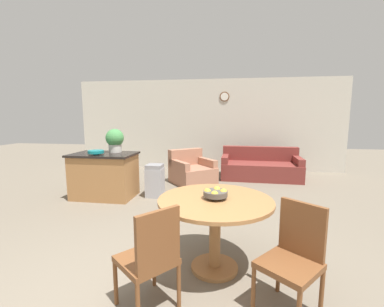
{
  "coord_description": "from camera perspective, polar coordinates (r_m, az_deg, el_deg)",
  "views": [
    {
      "loc": [
        0.75,
        -1.68,
        1.6
      ],
      "look_at": [
        0.09,
        2.65,
        0.97
      ],
      "focal_mm": 24.0,
      "sensor_mm": 36.0,
      "label": 1
    }
  ],
  "objects": [
    {
      "name": "dining_chair_near_left",
      "position": [
        2.25,
        -9.13,
        -21.41
      ],
      "size": [
        0.59,
        0.59,
        0.9
      ],
      "rotation": [
        0.0,
        0.0,
        7.15
      ],
      "color": "brown",
      "rests_on": "ground_plane"
    },
    {
      "name": "trash_bin",
      "position": [
        5.24,
        -8.25,
        -5.99
      ],
      "size": [
        0.33,
        0.32,
        0.65
      ],
      "color": "#9E9EA3",
      "rests_on": "ground_plane"
    },
    {
      "name": "potted_plant",
      "position": [
        5.41,
        -16.77,
        2.96
      ],
      "size": [
        0.36,
        0.36,
        0.47
      ],
      "color": "beige",
      "rests_on": "kitchen_island"
    },
    {
      "name": "fruit_bowl",
      "position": [
        2.65,
        5.24,
        -8.78
      ],
      "size": [
        0.25,
        0.25,
        0.11
      ],
      "color": "#4C4742",
      "rests_on": "dining_table"
    },
    {
      "name": "dining_table",
      "position": [
        2.73,
        5.16,
        -13.49
      ],
      "size": [
        1.18,
        1.18,
        0.77
      ],
      "color": "#9E6B3D",
      "rests_on": "ground_plane"
    },
    {
      "name": "armchair",
      "position": [
        6.24,
        -0.05,
        -4.06
      ],
      "size": [
        1.26,
        1.26,
        0.8
      ],
      "rotation": [
        0.0,
        0.0,
        0.69
      ],
      "color": "#A87056",
      "rests_on": "ground_plane"
    },
    {
      "name": "dining_chair_near_right",
      "position": [
        2.39,
        21.7,
        -19.98
      ],
      "size": [
        0.59,
        0.59,
        0.9
      ],
      "rotation": [
        0.0,
        0.0,
        8.72
      ],
      "color": "brown",
      "rests_on": "ground_plane"
    },
    {
      "name": "teal_bowl",
      "position": [
        5.21,
        -20.57,
        0.33
      ],
      "size": [
        0.3,
        0.3,
        0.08
      ],
      "color": "#147A7F",
      "rests_on": "kitchen_island"
    },
    {
      "name": "couch",
      "position": [
        6.93,
        14.93,
        -3.06
      ],
      "size": [
        2.0,
        1.02,
        0.8
      ],
      "rotation": [
        0.0,
        0.0,
        -0.03
      ],
      "color": "maroon",
      "rests_on": "ground_plane"
    },
    {
      "name": "kitchen_island",
      "position": [
        5.4,
        -18.84,
        -4.59
      ],
      "size": [
        1.22,
        0.81,
        0.89
      ],
      "color": "#9E6B3D",
      "rests_on": "ground_plane"
    },
    {
      "name": "wall_back",
      "position": [
        7.83,
        3.17,
        6.38
      ],
      "size": [
        8.0,
        0.09,
        2.7
      ],
      "color": "beige",
      "rests_on": "ground_plane"
    }
  ]
}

